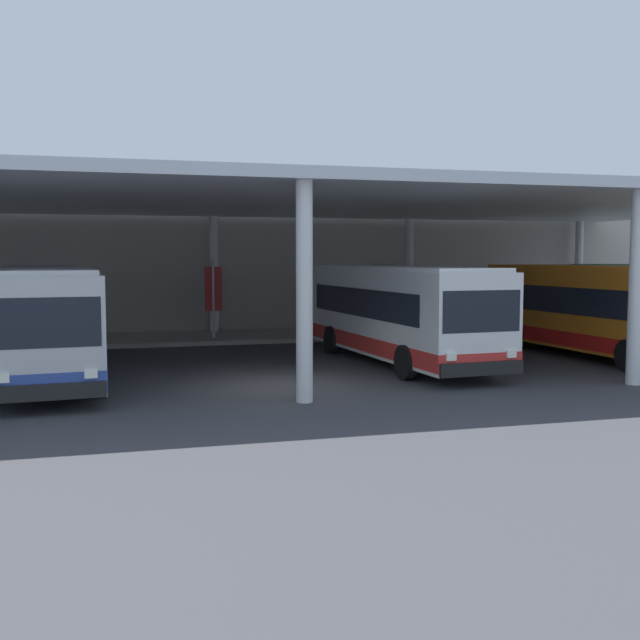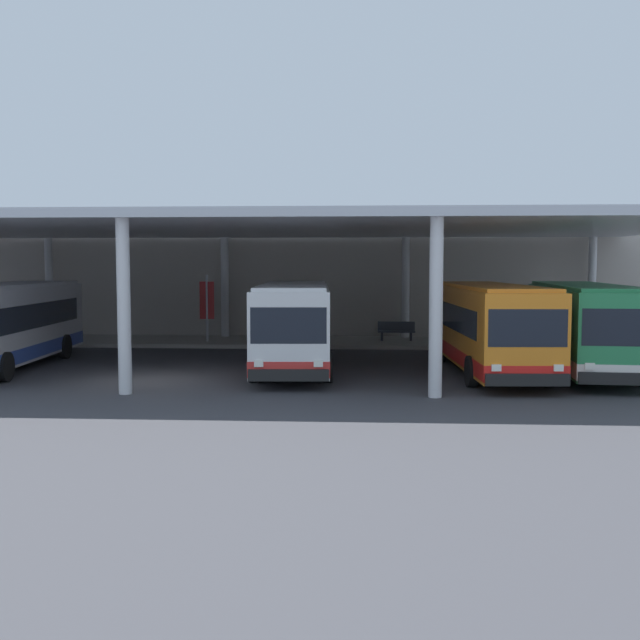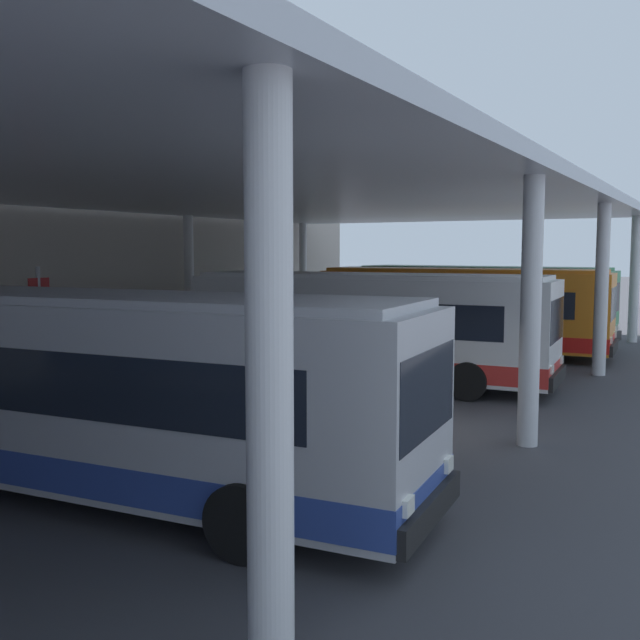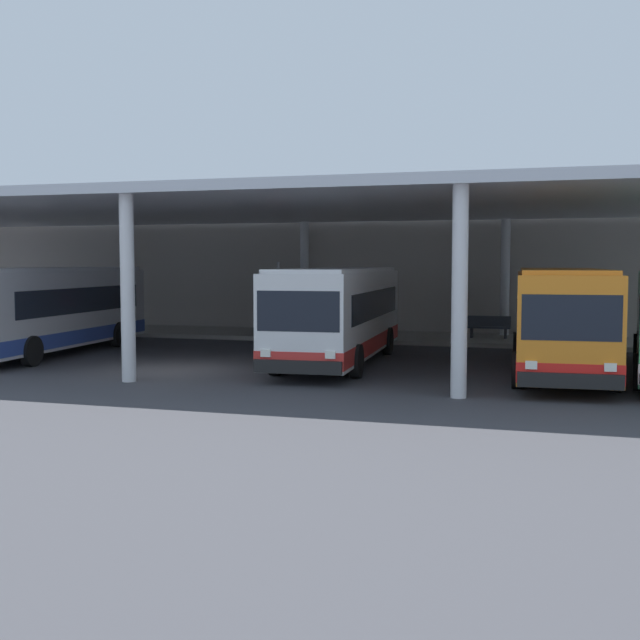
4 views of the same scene
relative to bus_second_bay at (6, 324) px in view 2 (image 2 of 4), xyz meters
The scene contains 10 objects.
ground_plane 6.90m from the bus_second_bay, 22.74° to the right, with size 200.00×200.00×0.00m, color #3D3D42.
platform_kerb 11.16m from the bus_second_bay, 56.00° to the left, with size 42.00×4.50×0.18m, color #A39E93.
station_building_facade 13.96m from the bus_second_bay, 63.53° to the left, with size 48.00×1.60×6.58m, color #ADA399.
canopy_shelter 7.74m from the bus_second_bay, 25.22° to the left, with size 40.00×17.00×5.55m.
bus_second_bay is the anchor object (origin of this frame).
bus_middle_bay 10.77m from the bus_second_bay, ahead, with size 3.16×10.66×3.17m.
bus_far_bay 17.80m from the bus_second_bay, ahead, with size 3.10×10.65×3.17m.
bus_departing 21.29m from the bus_second_bay, ahead, with size 3.32×10.69×3.17m.
bench_waiting 17.56m from the bus_second_bay, 31.76° to the left, with size 1.80×0.45×0.92m.
banner_sign 10.17m from the bus_second_bay, 55.25° to the left, with size 0.70×0.12×3.20m.
Camera 2 is at (7.17, -24.12, 3.90)m, focal length 41.51 mm.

